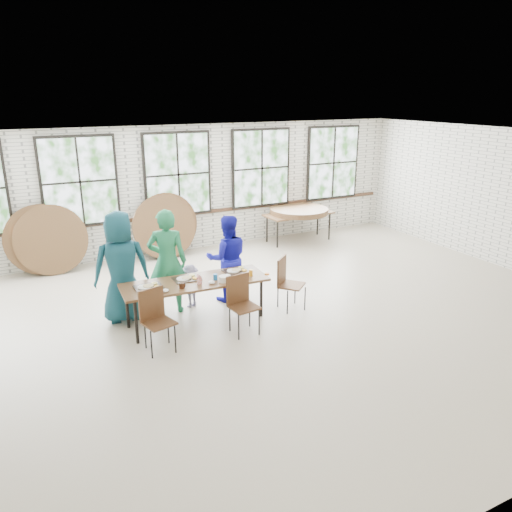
{
  "coord_description": "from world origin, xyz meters",
  "views": [
    {
      "loc": [
        -3.66,
        -6.79,
        3.71
      ],
      "look_at": [
        0.0,
        0.4,
        1.05
      ],
      "focal_mm": 35.0,
      "sensor_mm": 36.0,
      "label": 1
    }
  ],
  "objects_px": {
    "dining_table": "(195,284)",
    "chair_near_left": "(155,315)",
    "storage_table": "(299,215)",
    "chair_near_right": "(241,299)"
  },
  "relations": [
    {
      "from": "dining_table",
      "to": "storage_table",
      "type": "xyz_separation_m",
      "value": [
        4.08,
        3.36,
        -0.0
      ]
    },
    {
      "from": "dining_table",
      "to": "chair_near_left",
      "type": "bearing_deg",
      "value": -141.96
    },
    {
      "from": "chair_near_right",
      "to": "chair_near_left",
      "type": "bearing_deg",
      "value": 170.69
    },
    {
      "from": "chair_near_left",
      "to": "chair_near_right",
      "type": "height_order",
      "value": "same"
    },
    {
      "from": "dining_table",
      "to": "storage_table",
      "type": "distance_m",
      "value": 5.28
    },
    {
      "from": "chair_near_right",
      "to": "storage_table",
      "type": "relative_size",
      "value": 0.51
    },
    {
      "from": "dining_table",
      "to": "chair_near_left",
      "type": "height_order",
      "value": "chair_near_left"
    },
    {
      "from": "chair_near_left",
      "to": "chair_near_right",
      "type": "bearing_deg",
      "value": -16.99
    },
    {
      "from": "dining_table",
      "to": "storage_table",
      "type": "bearing_deg",
      "value": 42.83
    },
    {
      "from": "storage_table",
      "to": "dining_table",
      "type": "bearing_deg",
      "value": -144.42
    }
  ]
}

